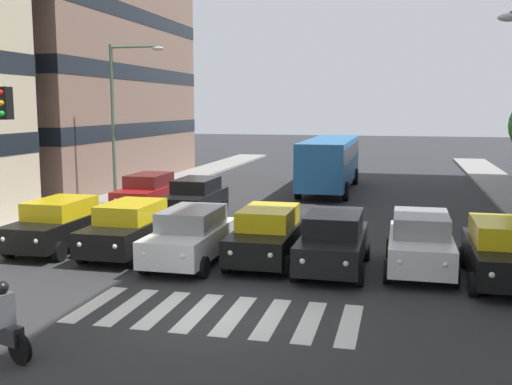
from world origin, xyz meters
The scene contains 14 objects.
ground_plane centered at (0.00, 0.00, 0.00)m, with size 180.00×180.00×0.00m, color #2D2D30.
crosswalk_markings centered at (0.00, 0.00, 0.00)m, with size 6.75×2.80×0.01m.
car_0 centered at (-6.98, -4.32, 0.89)m, with size 2.02×4.44×1.72m.
car_1 centered at (-4.79, -5.03, 0.89)m, with size 2.02×4.44×1.72m.
car_2 centered at (-2.26, -4.56, 0.89)m, with size 2.02×4.44×1.72m.
car_3 centered at (-0.15, -4.99, 0.89)m, with size 2.02×4.44×1.72m.
car_4 centered at (2.14, -4.28, 0.89)m, with size 2.02×4.44×1.72m.
car_5 centered at (4.52, -4.95, 0.89)m, with size 2.02×4.44×1.72m.
car_6 centered at (7.19, -5.05, 0.89)m, with size 2.02×4.44×1.72m.
car_row2_0 centered at (7.40, -13.08, 0.89)m, with size 2.02×4.44×1.72m.
car_row2_1 centered at (4.63, -11.89, 0.89)m, with size 2.02×4.44×1.72m.
bus_behind_traffic centered at (-0.15, -21.91, 1.86)m, with size 2.78×10.50×3.00m.
motorcycle_with_rider centered at (3.28, 3.42, 0.65)m, with size 1.64×0.64×1.57m.
street_lamp_right centered at (8.98, -13.70, 4.76)m, with size 2.75×0.28×7.63m.
Camera 1 is at (-4.16, 13.24, 4.88)m, focal length 42.60 mm.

